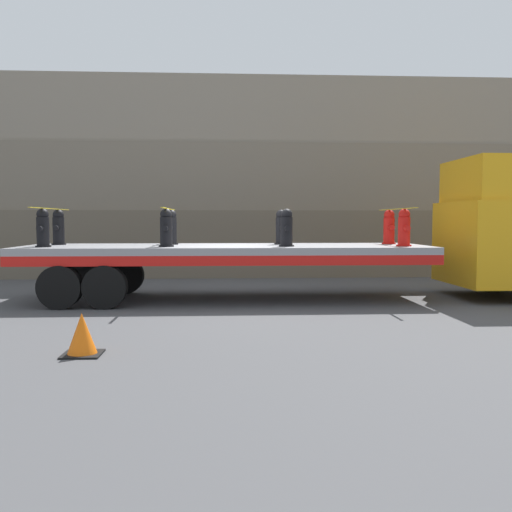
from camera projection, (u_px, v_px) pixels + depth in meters
name	position (u px, v px, depth m)	size (l,w,h in m)	color
ground_plane	(227.00, 300.00, 12.51)	(120.00, 120.00, 0.00)	#474749
rock_cliff	(226.00, 180.00, 18.55)	(60.00, 3.30, 6.12)	#665B4C
truck_cab	(507.00, 229.00, 12.76)	(2.39, 2.66, 3.10)	orange
flatbed_trailer	(201.00, 256.00, 12.42)	(8.72, 2.61, 1.19)	gray
fire_hydrant_black_near_0	(43.00, 228.00, 11.65)	(0.32, 0.52, 0.79)	black
fire_hydrant_black_far_0	(59.00, 228.00, 12.75)	(0.32, 0.52, 0.79)	black
fire_hydrant_black_near_1	(166.00, 228.00, 11.79)	(0.32, 0.52, 0.79)	black
fire_hydrant_black_far_1	(171.00, 228.00, 12.89)	(0.32, 0.52, 0.79)	black
fire_hydrant_black_near_2	(286.00, 228.00, 11.93)	(0.32, 0.52, 0.79)	black
fire_hydrant_black_far_2	(281.00, 228.00, 13.03)	(0.32, 0.52, 0.79)	black
fire_hydrant_red_near_3	(404.00, 228.00, 12.07)	(0.32, 0.52, 0.79)	red
fire_hydrant_red_far_3	(389.00, 228.00, 13.17)	(0.32, 0.52, 0.79)	red
cargo_strap_rear	(51.00, 209.00, 12.18)	(0.05, 2.71, 0.01)	yellow
cargo_strap_middle	(169.00, 209.00, 12.32)	(0.05, 2.71, 0.01)	yellow
cargo_strap_front	(397.00, 209.00, 12.60)	(0.05, 2.71, 0.01)	yellow
traffic_cone	(82.00, 335.00, 7.33)	(0.49, 0.49, 0.55)	black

